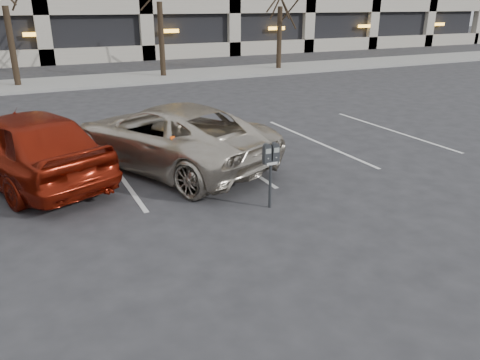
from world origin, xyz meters
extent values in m
plane|color=#28282B|center=(0.00, 0.00, 0.00)|extent=(140.00, 140.00, 0.00)
cube|color=gray|center=(0.00, 16.00, 0.06)|extent=(80.00, 4.00, 0.12)
cube|color=silver|center=(-1.40, 2.30, 0.01)|extent=(0.10, 5.20, 0.00)
cube|color=silver|center=(1.40, 2.30, 0.01)|extent=(0.10, 5.20, 0.00)
cube|color=silver|center=(4.20, 2.30, 0.01)|extent=(0.10, 5.20, 0.00)
cube|color=silver|center=(7.00, 2.30, 0.01)|extent=(0.10, 5.20, 0.00)
cylinder|color=black|center=(-3.00, 16.00, 1.79)|extent=(0.28, 0.28, 3.58)
cylinder|color=black|center=(4.00, 16.00, 1.88)|extent=(0.28, 0.28, 3.75)
cylinder|color=black|center=(11.00, 16.00, 1.76)|extent=(0.28, 0.28, 3.51)
cylinder|color=black|center=(0.79, -1.08, 0.45)|extent=(0.06, 0.06, 0.90)
cube|color=black|center=(0.79, -1.08, 0.92)|extent=(0.30, 0.11, 0.06)
cube|color=silver|center=(0.78, -1.14, 0.90)|extent=(0.22, 0.01, 0.05)
cube|color=gray|center=(0.70, -1.14, 1.15)|extent=(0.11, 0.01, 0.09)
cube|color=gray|center=(0.87, -1.15, 1.15)|extent=(0.11, 0.01, 0.09)
imported|color=beige|center=(-0.17, 2.11, 0.75)|extent=(4.50, 5.95, 1.50)
cube|color=#E34304|center=(-0.52, 1.16, 1.51)|extent=(0.10, 0.20, 0.01)
imported|color=maroon|center=(-3.25, 2.41, 0.82)|extent=(3.60, 5.19, 1.64)
camera|label=1|loc=(-3.31, -8.19, 3.66)|focal=35.00mm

